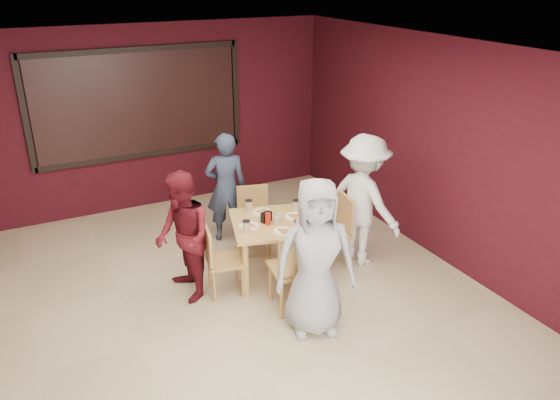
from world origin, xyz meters
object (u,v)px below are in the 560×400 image
chair_front (295,267)px  chair_right (335,227)px  chair_left (219,257)px  diner_left (183,237)px  diner_back (226,188)px  chair_back (254,215)px  diner_front (316,258)px  dining_table (272,228)px  diner_right (364,201)px

chair_front → chair_right: 1.15m
chair_left → diner_left: bearing=160.1°
diner_back → chair_front: bearing=104.9°
chair_left → chair_right: chair_right is taller
chair_back → chair_right: 1.13m
chair_left → diner_front: size_ratio=0.50×
diner_front → diner_left: bearing=148.9°
dining_table → diner_left: bearing=176.4°
chair_back → diner_left: diner_left is taller
chair_front → chair_right: (0.93, 0.67, -0.02)m
chair_front → diner_back: bearing=90.6°
chair_back → diner_back: bearing=117.0°
dining_table → chair_right: bearing=-5.2°
dining_table → diner_right: size_ratio=0.69×
chair_back → chair_left: (-0.82, -0.85, -0.01)m
chair_right → dining_table: bearing=174.8°
diner_left → diner_right: diner_right is taller
dining_table → chair_front: size_ratio=1.20×
diner_right → chair_left: bearing=73.3°
chair_right → diner_back: (-0.95, 1.29, 0.24)m
chair_right → diner_back: size_ratio=0.61×
chair_back → chair_front: bearing=-97.5°
chair_front → diner_right: 1.45m
chair_back → chair_right: bearing=-49.5°
chair_back → diner_front: (-0.17, -1.92, 0.35)m
dining_table → chair_front: bearing=-97.0°
chair_back → diner_right: bearing=-40.6°
chair_back → diner_back: 0.56m
chair_front → chair_right: size_ratio=1.03×
chair_right → diner_left: size_ratio=0.62×
diner_front → diner_back: 2.35m
chair_back → diner_right: size_ratio=0.51×
dining_table → diner_left: (-1.07, 0.07, 0.10)m
dining_table → diner_front: bearing=-93.3°
chair_front → chair_left: 0.93m
diner_right → chair_right: bearing=64.4°
chair_back → diner_right: 1.48m
diner_front → diner_left: diner_front is taller
dining_table → chair_left: (-0.71, -0.06, -0.18)m
chair_back → diner_front: bearing=-95.2°
chair_right → diner_right: size_ratio=0.56×
dining_table → diner_back: size_ratio=0.76×
diner_left → diner_right: size_ratio=0.89×
diner_right → dining_table: bearing=68.8°
chair_front → diner_front: diner_front is taller
dining_table → diner_right: bearing=-7.1°
diner_front → diner_back: bearing=110.0°
chair_left → chair_right: size_ratio=0.90×
dining_table → diner_back: (-0.11, 1.21, 0.11)m
chair_back → diner_left: bearing=-148.8°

